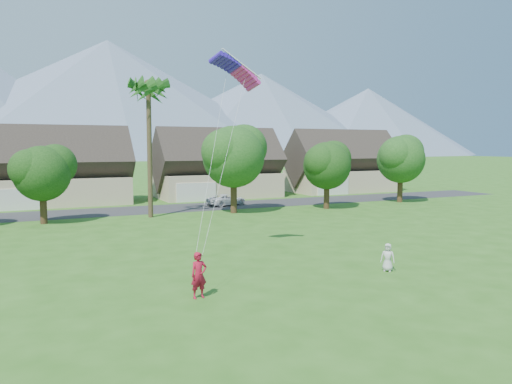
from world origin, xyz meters
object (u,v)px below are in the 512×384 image
watcher (388,257)px  parafoil_kite (236,69)px  kite_flyer (199,275)px  parked_car (226,200)px

watcher → parafoil_kite: 13.44m
kite_flyer → parafoil_kite: parafoil_kite is taller
kite_flyer → parked_car: size_ratio=0.44×
watcher → kite_flyer: bearing=-132.4°
parked_car → parafoil_kite: size_ratio=1.40×
parked_car → parafoil_kite: (-8.72, -23.65, 10.29)m
kite_flyer → parafoil_kite: (4.63, 6.87, 9.92)m
kite_flyer → parafoil_kite: 12.92m
kite_flyer → watcher: (10.37, 0.24, -0.26)m
watcher → parafoil_kite: bearing=177.1°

